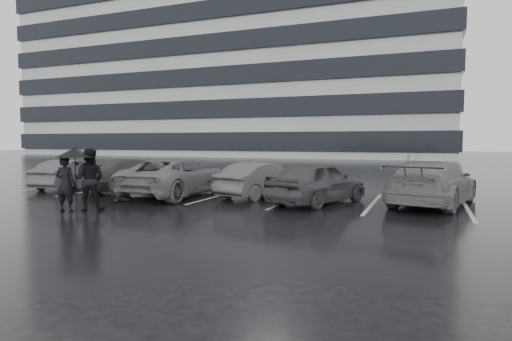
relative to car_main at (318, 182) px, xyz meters
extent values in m
plane|color=black|center=(-1.70, -1.89, -0.70)|extent=(160.00, 160.00, 0.00)
cube|color=#97989A|center=(-23.70, 46.11, 13.30)|extent=(60.00, 25.00, 28.00)
cube|color=black|center=(-23.70, 46.11, 1.30)|extent=(60.60, 25.60, 2.20)
cube|color=black|center=(-23.70, 46.11, 5.30)|extent=(60.60, 25.60, 2.20)
cube|color=black|center=(-23.70, 46.11, 9.30)|extent=(60.60, 25.60, 2.20)
cube|color=black|center=(-23.70, 46.11, 13.30)|extent=(60.60, 25.60, 2.20)
cube|color=black|center=(-23.70, 46.11, 17.30)|extent=(60.60, 25.60, 2.20)
cube|color=black|center=(-23.70, 46.11, 21.30)|extent=(60.60, 25.60, 2.20)
imported|color=black|center=(0.00, 0.00, 0.00)|extent=(2.96, 4.43, 1.40)
imported|color=#29292B|center=(-2.34, 0.84, -0.07)|extent=(2.32, 4.07, 1.27)
imported|color=#48484A|center=(-5.39, -0.09, 0.01)|extent=(2.48, 5.16, 1.42)
imported|color=black|center=(-7.84, 0.65, -0.04)|extent=(3.05, 4.91, 1.33)
imported|color=#29292B|center=(-11.07, 0.44, -0.08)|extent=(1.87, 3.91, 1.24)
imported|color=#48484A|center=(3.51, 0.97, 0.02)|extent=(3.13, 5.27, 1.43)
imported|color=black|center=(-6.45, -4.32, 0.11)|extent=(0.67, 0.52, 1.63)
imported|color=black|center=(-5.95, -3.91, 0.22)|extent=(1.11, 1.01, 1.84)
cylinder|color=black|center=(-6.23, -4.15, 0.11)|extent=(0.02, 0.02, 1.62)
cone|color=black|center=(-6.23, -4.15, 1.03)|extent=(1.12, 1.12, 0.28)
sphere|color=black|center=(-6.23, -4.15, 1.17)|extent=(0.05, 0.05, 0.05)
cube|color=#ABABAE|center=(-12.30, 0.61, -0.70)|extent=(0.12, 5.00, 0.00)
cube|color=#ABABAE|center=(-9.50, 0.61, -0.70)|extent=(0.12, 5.00, 0.00)
cube|color=#ABABAE|center=(-6.70, 0.61, -0.70)|extent=(0.12, 5.00, 0.00)
cube|color=#ABABAE|center=(-3.90, 0.61, -0.70)|extent=(0.12, 5.00, 0.00)
cube|color=#ABABAE|center=(-1.10, 0.61, -0.70)|extent=(0.12, 5.00, 0.00)
cube|color=#ABABAE|center=(1.70, 0.61, -0.70)|extent=(0.12, 5.00, 0.00)
cube|color=#ABABAE|center=(4.50, 0.61, -0.70)|extent=(0.12, 5.00, 0.00)
camera|label=1|loc=(3.32, -13.76, 1.37)|focal=30.00mm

